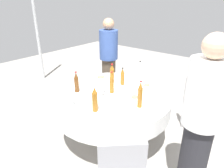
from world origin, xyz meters
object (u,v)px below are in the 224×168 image
Objects in this scene: bottle_amber_south at (95,100)px; person_west at (109,60)px; plate_front at (134,98)px; plate_east at (77,84)px; bottle_amber_left at (112,74)px; plate_rear at (147,86)px; wine_glass_south at (103,85)px; person_mid at (200,124)px; wine_glass_north at (72,97)px; plate_right at (101,78)px; bottle_amber_far at (122,77)px; dining_table at (112,102)px; bottle_clear_north at (140,72)px; bottle_brown_mid at (77,83)px; wine_glass_far at (101,89)px; chair_south at (197,103)px; bottle_amber_outer at (140,95)px; bottle_amber_west at (112,83)px.

person_west is (1.41, 1.00, -0.05)m from bottle_amber_south.
plate_east is (-0.15, 0.91, -0.00)m from plate_front.
bottle_amber_left is 0.84m from bottle_amber_south.
plate_rear is at bearing -65.87° from bottle_amber_left.
wine_glass_south is 1.30m from person_mid.
person_mid reaches higher than wine_glass_south.
plate_right is (0.86, 0.32, -0.10)m from wine_glass_north.
plate_right is (0.24, 0.79, 0.00)m from plate_front.
bottle_amber_left is 0.84m from wine_glass_north.
plate_front is 0.82× the size of plate_right.
dining_table is at bearing -169.77° from bottle_amber_far.
bottle_amber_left reaches higher than plate_right.
bottle_clear_north is 0.67m from wine_glass_south.
dining_table is at bearing -90.00° from person_mid.
bottle_brown_mid is 0.36m from wine_glass_far.
wine_glass_south reaches higher than chair_south.
chair_south reaches higher than plate_east.
chair_south is (1.43, -1.02, -0.33)m from wine_glass_north.
bottle_clear_north is at bearing -63.40° from person_west.
bottle_amber_outer is 0.58m from wine_glass_south.
chair_south is at bearing -35.43° from wine_glass_north.
bottle_amber_far is (0.59, -0.32, -0.01)m from bottle_brown_mid.
plate_rear is (0.48, -0.26, -0.13)m from bottle_amber_west.
plate_right is 1.16× the size of plate_east.
plate_front is (0.14, 0.16, -0.14)m from bottle_amber_outer.
bottle_amber_outer is at bearing -79.67° from person_west.
bottle_amber_south is 0.34× the size of chair_south.
bottle_amber_west is 1.28m from chair_south.
wine_glass_south is 0.44m from plate_front.
bottle_amber_left is at bearing 21.14° from wine_glass_south.
bottle_amber_outer reaches higher than wine_glass_north.
bottle_amber_west is 0.60m from plate_east.
bottle_clear_north is (0.86, -0.44, 0.01)m from bottle_brown_mid.
person_mid is at bearing -88.46° from bottle_brown_mid.
dining_table is 0.99× the size of person_west.
dining_table is 7.46× the size of plate_rear.
bottle_amber_left is at bearing 39.29° from dining_table.
bottle_amber_far is 0.42m from plate_right.
bottle_brown_mid is 1.36× the size of plate_rear.
wine_glass_south is 0.74× the size of plate_rear.
person_mid is (-0.13, -1.79, 0.14)m from plate_east.
person_mid is 1.94× the size of chair_south.
bottle_brown_mid reaches higher than chair_south.
wine_glass_far is (-0.09, 0.52, -0.04)m from bottle_amber_outer.
wine_glass_far is at bearing -98.73° from plate_east.
plate_east is 0.13× the size of person_mid.
bottle_amber_west is at bearing -89.68° from chair_south.
plate_east is (-0.11, 0.57, 0.15)m from dining_table.
plate_east reaches higher than dining_table.
plate_east is at bearing 43.00° from wine_glass_north.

